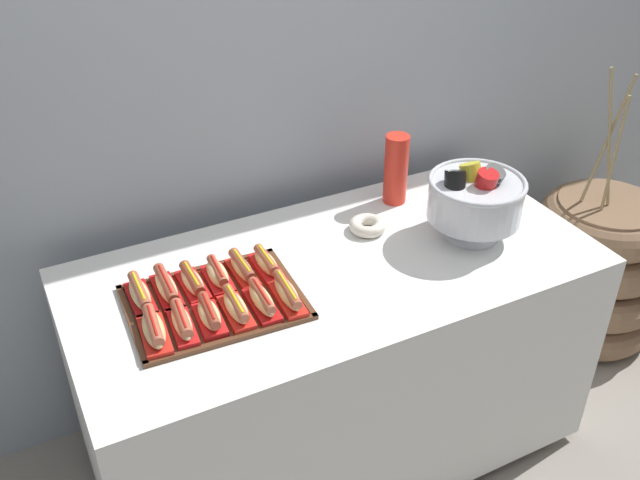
{
  "coord_description": "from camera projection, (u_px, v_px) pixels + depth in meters",
  "views": [
    {
      "loc": [
        -0.85,
        -1.56,
        2.05
      ],
      "look_at": [
        -0.02,
        0.06,
        0.86
      ],
      "focal_mm": 40.24,
      "sensor_mm": 36.0,
      "label": 1
    }
  ],
  "objects": [
    {
      "name": "hot_dog_8",
      "position": [
        193.0,
        282.0,
        2.04
      ],
      "size": [
        0.06,
        0.17,
        0.06
      ],
      "color": "red",
      "rests_on": "serving_tray"
    },
    {
      "name": "hot_dog_7",
      "position": [
        167.0,
        288.0,
        2.02
      ],
      "size": [
        0.07,
        0.19,
        0.06
      ],
      "color": "#B21414",
      "rests_on": "serving_tray"
    },
    {
      "name": "back_wall",
      "position": [
        260.0,
        52.0,
        2.29
      ],
      "size": [
        6.0,
        0.1,
        2.6
      ],
      "primitive_type": "cube",
      "color": "#9EA8B2",
      "rests_on": "ground_plane"
    },
    {
      "name": "hot_dog_6",
      "position": [
        140.0,
        295.0,
        1.99
      ],
      "size": [
        0.07,
        0.17,
        0.06
      ],
      "color": "#B21414",
      "rests_on": "serving_tray"
    },
    {
      "name": "hot_dog_5",
      "position": [
        287.0,
        294.0,
        1.99
      ],
      "size": [
        0.07,
        0.19,
        0.06
      ],
      "color": "red",
      "rests_on": "serving_tray"
    },
    {
      "name": "hot_dog_10",
      "position": [
        242.0,
        269.0,
        2.09
      ],
      "size": [
        0.06,
        0.16,
        0.06
      ],
      "color": "red",
      "rests_on": "serving_tray"
    },
    {
      "name": "hot_dog_1",
      "position": [
        182.0,
        322.0,
        1.89
      ],
      "size": [
        0.07,
        0.17,
        0.06
      ],
      "color": "red",
      "rests_on": "serving_tray"
    },
    {
      "name": "floor_vase",
      "position": [
        593.0,
        269.0,
        3.0
      ],
      "size": [
        0.6,
        0.6,
        1.18
      ],
      "color": "brown",
      "rests_on": "ground_plane"
    },
    {
      "name": "punch_bowl",
      "position": [
        475.0,
        198.0,
        2.23
      ],
      "size": [
        0.31,
        0.31,
        0.26
      ],
      "color": "silver",
      "rests_on": "buffet_table"
    },
    {
      "name": "hot_dog_4",
      "position": [
        262.0,
        300.0,
        1.97
      ],
      "size": [
        0.07,
        0.17,
        0.06
      ],
      "color": "#B21414",
      "rests_on": "serving_tray"
    },
    {
      "name": "donut",
      "position": [
        368.0,
        226.0,
        2.32
      ],
      "size": [
        0.12,
        0.12,
        0.04
      ],
      "color": "silver",
      "rests_on": "buffet_table"
    },
    {
      "name": "buffet_table",
      "position": [
        334.0,
        358.0,
        2.38
      ],
      "size": [
        1.61,
        0.77,
        0.8
      ],
      "color": "white",
      "rests_on": "ground_plane"
    },
    {
      "name": "hot_dog_11",
      "position": [
        266.0,
        263.0,
        2.12
      ],
      "size": [
        0.07,
        0.16,
        0.06
      ],
      "color": "red",
      "rests_on": "serving_tray"
    },
    {
      "name": "hot_dog_2",
      "position": [
        209.0,
        315.0,
        1.92
      ],
      "size": [
        0.08,
        0.16,
        0.06
      ],
      "color": "red",
      "rests_on": "serving_tray"
    },
    {
      "name": "hot_dog_0",
      "position": [
        154.0,
        330.0,
        1.87
      ],
      "size": [
        0.09,
        0.18,
        0.06
      ],
      "color": "red",
      "rests_on": "serving_tray"
    },
    {
      "name": "ground_plane",
      "position": [
        333.0,
        443.0,
        2.61
      ],
      "size": [
        10.0,
        10.0,
        0.0
      ],
      "primitive_type": "plane",
      "color": "gray"
    },
    {
      "name": "hot_dog_3",
      "position": [
        236.0,
        308.0,
        1.94
      ],
      "size": [
        0.07,
        0.17,
        0.06
      ],
      "color": "red",
      "rests_on": "serving_tray"
    },
    {
      "name": "cup_stack",
      "position": [
        396.0,
        169.0,
        2.43
      ],
      "size": [
        0.08,
        0.08,
        0.25
      ],
      "color": "red",
      "rests_on": "buffet_table"
    },
    {
      "name": "serving_tray",
      "position": [
        215.0,
        303.0,
        2.01
      ],
      "size": [
        0.5,
        0.38,
        0.01
      ],
      "color": "#56331E",
      "rests_on": "buffet_table"
    },
    {
      "name": "hot_dog_9",
      "position": [
        218.0,
        275.0,
        2.07
      ],
      "size": [
        0.08,
        0.16,
        0.06
      ],
      "color": "red",
      "rests_on": "serving_tray"
    }
  ]
}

